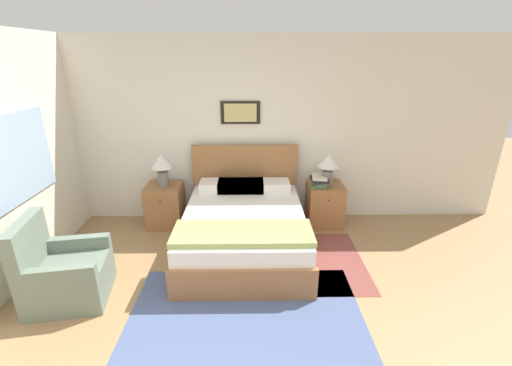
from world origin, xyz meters
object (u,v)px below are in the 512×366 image
object	(u,v)px
armchair	(63,274)
nightstand_near_window	(165,205)
table_lamp_near_window	(162,165)
nightstand_by_door	(324,204)
table_lamp_by_door	(328,164)
bed	(244,227)

from	to	relation	value
armchair	nightstand_near_window	size ratio (longest dim) A/B	1.46
nightstand_near_window	table_lamp_near_window	world-z (taller)	table_lamp_near_window
armchair	nightstand_near_window	world-z (taller)	armchair
armchair	nightstand_by_door	size ratio (longest dim) A/B	1.46
nightstand_by_door	armchair	bearing A→B (deg)	-151.40
nightstand_near_window	table_lamp_by_door	world-z (taller)	table_lamp_by_door
nightstand_by_door	table_lamp_by_door	bearing A→B (deg)	-75.20
bed	nightstand_by_door	size ratio (longest dim) A/B	3.10
nightstand_near_window	nightstand_by_door	world-z (taller)	same
armchair	table_lamp_near_window	size ratio (longest dim) A/B	1.95
table_lamp_near_window	armchair	bearing A→B (deg)	-112.73
nightstand_by_door	table_lamp_by_door	distance (m)	0.61
bed	nightstand_near_window	distance (m)	1.33
nightstand_near_window	table_lamp_by_door	xyz separation A→B (m)	(2.30, -0.03, 0.61)
bed	table_lamp_by_door	xyz separation A→B (m)	(1.15, 0.66, 0.61)
nightstand_near_window	nightstand_by_door	xyz separation A→B (m)	(2.29, 0.00, 0.00)
bed	nightstand_by_door	xyz separation A→B (m)	(1.15, 0.68, -0.01)
armchair	nightstand_by_door	world-z (taller)	armchair
armchair	table_lamp_near_window	xyz separation A→B (m)	(0.66, 1.57, 0.63)
bed	table_lamp_by_door	distance (m)	1.46
nightstand_near_window	table_lamp_near_window	xyz separation A→B (m)	(0.02, -0.03, 0.61)
bed	armchair	size ratio (longest dim) A/B	2.13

